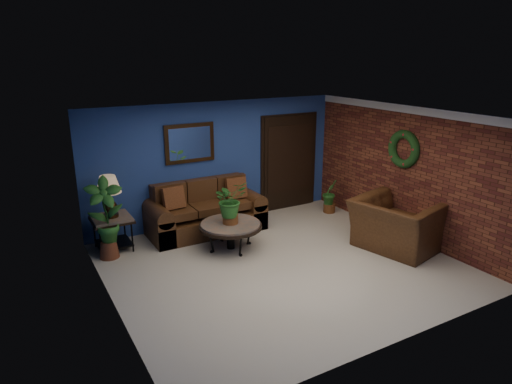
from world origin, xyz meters
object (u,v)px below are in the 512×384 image
sofa (205,214)px  side_chair (230,201)px  end_table (112,224)px  coffee_table (231,226)px  table_lamp (109,191)px  armchair (396,225)px

sofa → side_chair: 0.60m
end_table → coffee_table: bearing=-28.4°
table_lamp → side_chair: size_ratio=0.79×
sofa → table_lamp: 1.96m
end_table → table_lamp: (0.00, -0.00, 0.62)m
table_lamp → side_chair: 2.45m
sofa → coffee_table: (0.06, -1.04, 0.10)m
sofa → coffee_table: sofa is taller
coffee_table → armchair: (2.59, -1.48, 0.03)m
coffee_table → side_chair: (0.52, 1.08, 0.09)m
side_chair → coffee_table: bearing=-109.1°
coffee_table → table_lamp: bearing=151.6°
end_table → table_lamp: 0.62m
sofa → end_table: bearing=-178.9°
coffee_table → end_table: 2.12m
sofa → armchair: (2.64, -2.53, 0.12)m
end_table → side_chair: (2.38, 0.07, 0.04)m
coffee_table → armchair: 2.98m
sofa → armchair: bearing=-43.7°
coffee_table → end_table: end_table is taller
end_table → table_lamp: table_lamp is taller
coffee_table → table_lamp: 2.22m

